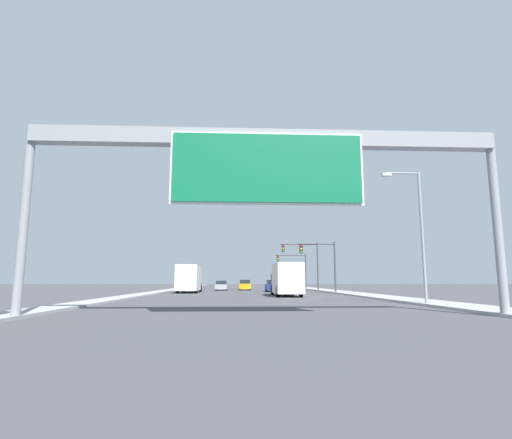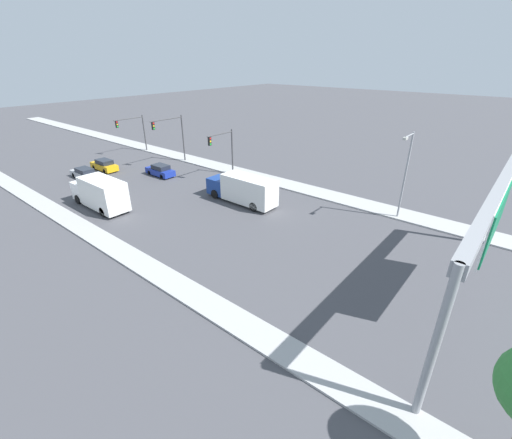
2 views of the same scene
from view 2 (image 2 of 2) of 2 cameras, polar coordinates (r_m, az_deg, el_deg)
name	(u,v)px [view 2 (image 2 of 2)]	position (r m, az deg, el deg)	size (l,w,h in m)	color
sidewalk_right	(182,157)	(56.36, -12.25, 10.15)	(3.00, 120.00, 0.15)	#A6A6A6
median_strip_left	(30,197)	(46.73, -33.52, 3.21)	(2.00, 120.00, 0.15)	#A6A6A6
sign_gantry	(495,210)	(23.67, 34.98, 1.31)	(20.27, 0.73, 7.94)	gray
car_far_right	(104,165)	(52.91, -23.97, 8.27)	(1.73, 4.64, 1.54)	gold
car_near_center	(85,174)	(50.32, -26.68, 6.86)	(1.71, 4.70, 1.40)	#A5A8AD
car_far_center	(160,171)	(47.85, -15.66, 7.86)	(1.72, 4.37, 1.53)	navy
truck_box_primary	(100,193)	(39.11, -24.55, 4.03)	(2.48, 7.86, 3.28)	white
truck_box_secondary	(243,189)	(36.94, -2.15, 5.07)	(2.37, 8.55, 3.08)	navy
traffic_light_near_intersection	(225,146)	(45.11, -5.26, 12.08)	(4.40, 0.32, 6.02)	#3D3D3F
traffic_light_mid_block	(173,132)	(52.21, -13.62, 14.00)	(5.45, 0.32, 6.84)	#3D3D3F
traffic_light_far_intersection	(134,128)	(60.45, -19.60, 14.18)	(5.15, 0.32, 5.90)	#3D3D3F
street_lamp_right	(405,170)	(34.83, 23.63, 7.57)	(2.49, 0.28, 8.44)	gray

